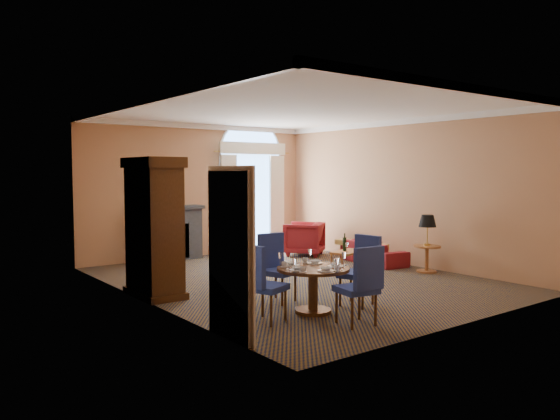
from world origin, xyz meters
TOP-DOWN VIEW (x-y plane):
  - ground at (0.00, 0.00)m, footprint 7.50×7.50m
  - room_envelope at (-0.03, 0.67)m, footprint 6.04×7.52m
  - armoire at (-2.72, 0.33)m, footprint 0.65×1.16m
  - dining_table at (-1.34, -2.07)m, footprint 1.06×1.06m
  - dining_chair_north at (-1.34, -1.13)m, footprint 0.61×0.61m
  - dining_chair_south at (-1.28, -2.99)m, footprint 0.55×0.55m
  - dining_chair_east at (-0.42, -2.14)m, footprint 0.61×0.61m
  - dining_chair_west at (-2.26, -2.05)m, footprint 0.62×0.62m
  - sofa at (2.55, 0.39)m, footprint 0.92×1.78m
  - armchair at (2.07, 2.25)m, footprint 1.24×1.25m
  - coffee_table at (1.49, 0.11)m, footprint 0.89×0.64m
  - side_table at (2.60, -1.03)m, footprint 0.55×0.55m

SIDE VIEW (x-z plane):
  - ground at x=0.00m, z-range 0.00..0.00m
  - sofa at x=2.55m, z-range 0.00..0.49m
  - coffee_table at x=1.49m, z-range 0.00..0.78m
  - armchair at x=2.07m, z-range 0.00..0.82m
  - dining_table at x=-1.34m, z-range 0.08..0.94m
  - dining_chair_north at x=-1.34m, z-range 0.07..1.15m
  - dining_chair_south at x=-1.28m, z-range 0.07..1.15m
  - dining_chair_east at x=-0.42m, z-range 0.07..1.15m
  - dining_chair_west at x=-2.26m, z-range 0.07..1.15m
  - side_table at x=2.60m, z-range 0.17..1.32m
  - armoire at x=-2.72m, z-range -0.04..2.24m
  - room_envelope at x=-0.03m, z-range 0.78..4.23m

